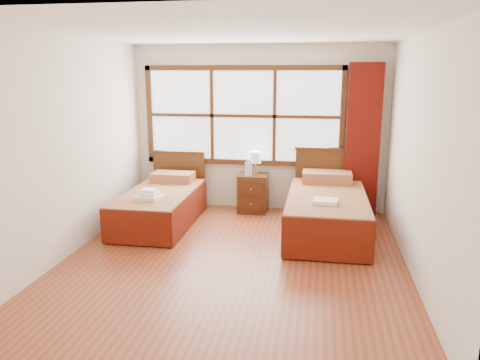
# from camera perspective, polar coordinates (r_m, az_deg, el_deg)

# --- Properties ---
(floor) EXTENTS (4.50, 4.50, 0.00)m
(floor) POSITION_cam_1_polar(r_m,az_deg,el_deg) (5.64, -0.77, -9.72)
(floor) COLOR brown
(floor) RESTS_ON ground
(ceiling) EXTENTS (4.50, 4.50, 0.00)m
(ceiling) POSITION_cam_1_polar(r_m,az_deg,el_deg) (5.21, -0.87, 17.64)
(ceiling) COLOR white
(ceiling) RESTS_ON wall_back
(wall_back) EXTENTS (4.00, 0.00, 4.00)m
(wall_back) POSITION_cam_1_polar(r_m,az_deg,el_deg) (7.47, 2.32, 6.29)
(wall_back) COLOR silver
(wall_back) RESTS_ON floor
(wall_left) EXTENTS (0.00, 4.50, 4.50)m
(wall_left) POSITION_cam_1_polar(r_m,az_deg,el_deg) (5.96, -20.12, 3.75)
(wall_left) COLOR silver
(wall_left) RESTS_ON floor
(wall_right) EXTENTS (0.00, 4.50, 4.50)m
(wall_right) POSITION_cam_1_polar(r_m,az_deg,el_deg) (5.29, 21.02, 2.57)
(wall_right) COLOR silver
(wall_right) RESTS_ON floor
(window) EXTENTS (3.16, 0.06, 1.56)m
(window) POSITION_cam_1_polar(r_m,az_deg,el_deg) (7.45, 0.38, 7.82)
(window) COLOR white
(window) RESTS_ON wall_back
(curtain) EXTENTS (0.50, 0.16, 2.30)m
(curtain) POSITION_cam_1_polar(r_m,az_deg,el_deg) (7.32, 14.73, 4.70)
(curtain) COLOR #611009
(curtain) RESTS_ON wall_back
(bed_left) EXTENTS (0.96, 1.98, 0.92)m
(bed_left) POSITION_cam_1_polar(r_m,az_deg,el_deg) (6.96, -9.59, -2.96)
(bed_left) COLOR #44220E
(bed_left) RESTS_ON floor
(bed_right) EXTENTS (1.07, 2.09, 1.04)m
(bed_right) POSITION_cam_1_polar(r_m,az_deg,el_deg) (6.58, 10.50, -3.62)
(bed_right) COLOR #44220E
(bed_right) RESTS_ON floor
(nightstand) EXTENTS (0.45, 0.45, 0.60)m
(nightstand) POSITION_cam_1_polar(r_m,az_deg,el_deg) (7.42, 1.59, -1.61)
(nightstand) COLOR #492710
(nightstand) RESTS_ON floor
(towels_left) EXTENTS (0.36, 0.32, 0.14)m
(towels_left) POSITION_cam_1_polar(r_m,az_deg,el_deg) (6.48, -10.99, -1.81)
(towels_left) COLOR white
(towels_left) RESTS_ON bed_left
(towels_right) EXTENTS (0.32, 0.29, 0.05)m
(towels_right) POSITION_cam_1_polar(r_m,az_deg,el_deg) (6.04, 10.36, -2.56)
(towels_right) COLOR white
(towels_right) RESTS_ON bed_right
(lamp) EXTENTS (0.18, 0.18, 0.35)m
(lamp) POSITION_cam_1_polar(r_m,az_deg,el_deg) (7.37, 1.89, 2.69)
(lamp) COLOR gold
(lamp) RESTS_ON nightstand
(bottle_near) EXTENTS (0.06, 0.06, 0.25)m
(bottle_near) POSITION_cam_1_polar(r_m,az_deg,el_deg) (7.24, 0.89, 1.39)
(bottle_near) COLOR silver
(bottle_near) RESTS_ON nightstand
(bottle_far) EXTENTS (0.06, 0.06, 0.24)m
(bottle_far) POSITION_cam_1_polar(r_m,az_deg,el_deg) (7.26, 1.19, 1.39)
(bottle_far) COLOR silver
(bottle_far) RESTS_ON nightstand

